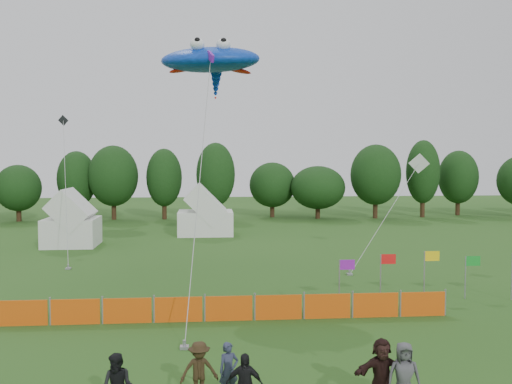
{
  "coord_description": "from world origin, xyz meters",
  "views": [
    {
      "loc": [
        -1.87,
        -15.8,
        6.5
      ],
      "look_at": [
        0.0,
        6.0,
        5.2
      ],
      "focal_mm": 40.0,
      "sensor_mm": 36.0,
      "label": 1
    }
  ],
  "objects": [
    {
      "name": "tent_left",
      "position": [
        -11.91,
        27.22,
        1.71
      ],
      "size": [
        3.84,
        3.84,
        3.39
      ],
      "color": "silver",
      "rests_on": "ground"
    },
    {
      "name": "spectator_f",
      "position": [
        2.68,
        -1.48,
        0.89
      ],
      "size": [
        1.7,
        0.72,
        1.78
      ],
      "primitive_type": "imported",
      "rotation": [
        0.0,
        0.0,
        0.12
      ],
      "color": "black",
      "rests_on": "ground"
    },
    {
      "name": "treeline",
      "position": [
        1.61,
        44.93,
        4.18
      ],
      "size": [
        104.57,
        8.78,
        8.36
      ],
      "color": "#382314",
      "rests_on": "ground"
    },
    {
      "name": "barrier_fence",
      "position": [
        -1.04,
        6.66,
        0.5
      ],
      "size": [
        17.9,
        0.06,
        1.0
      ],
      "color": "#D64E0B",
      "rests_on": "ground"
    },
    {
      "name": "spectator_c",
      "position": [
        -2.11,
        -0.77,
        0.8
      ],
      "size": [
        1.11,
        0.75,
        1.6
      ],
      "primitive_type": "imported",
      "rotation": [
        0.0,
        0.0,
        0.16
      ],
      "color": "#2F2213",
      "rests_on": "ground"
    },
    {
      "name": "small_kite_dark",
      "position": [
        -11.53,
        23.97,
        5.33
      ],
      "size": [
        3.24,
        10.77,
        9.78
      ],
      "color": "black",
      "rests_on": "ground"
    },
    {
      "name": "tent_right",
      "position": [
        -2.04,
        32.53,
        1.67
      ],
      "size": [
        4.68,
        3.75,
        3.31
      ],
      "color": "white",
      "rests_on": "ground"
    },
    {
      "name": "spectator_a",
      "position": [
        -1.32,
        -0.73,
        0.77
      ],
      "size": [
        0.65,
        0.53,
        1.54
      ],
      "primitive_type": "imported",
      "rotation": [
        0.0,
        0.0,
        0.33
      ],
      "color": "#2B3148",
      "rests_on": "ground"
    },
    {
      "name": "flag_row",
      "position": [
        8.19,
        9.14,
        1.43
      ],
      "size": [
        8.73,
        0.53,
        2.26
      ],
      "color": "gray",
      "rests_on": "ground"
    },
    {
      "name": "small_kite_white",
      "position": [
        10.05,
        18.05,
        4.61
      ],
      "size": [
        6.23,
        4.42,
        6.82
      ],
      "color": "silver",
      "rests_on": "ground"
    },
    {
      "name": "stingray_kite",
      "position": [
        -1.65,
        14.05,
        11.48
      ],
      "size": [
        5.97,
        17.22,
        12.43
      ],
      "color": "blue",
      "rests_on": "ground"
    },
    {
      "name": "spectator_e",
      "position": [
        3.16,
        -1.81,
        0.89
      ],
      "size": [
        0.91,
        0.64,
        1.77
      ],
      "primitive_type": "imported",
      "rotation": [
        0.0,
        0.0,
        -0.09
      ],
      "color": "#46454A",
      "rests_on": "ground"
    }
  ]
}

